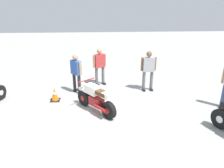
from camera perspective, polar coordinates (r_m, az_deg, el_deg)
ground_plane at (r=7.29m, az=-4.33°, el=-9.69°), size 40.00×40.00×0.00m
motorcycle_cream_vintage at (r=7.67m, az=-4.27°, el=-3.90°), size 1.37×1.60×1.07m
person_in_red_shirt at (r=9.94m, az=-3.23°, el=5.07°), size 0.62×0.47×1.69m
person_in_blue_shirt at (r=9.16m, az=-9.30°, el=3.26°), size 0.54×0.55×1.66m
person_in_gray_shirt at (r=9.42m, az=9.43°, el=4.05°), size 0.67×0.33×1.73m
traffic_cone at (r=8.84m, az=-14.66°, el=-2.63°), size 0.36×0.36×0.53m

